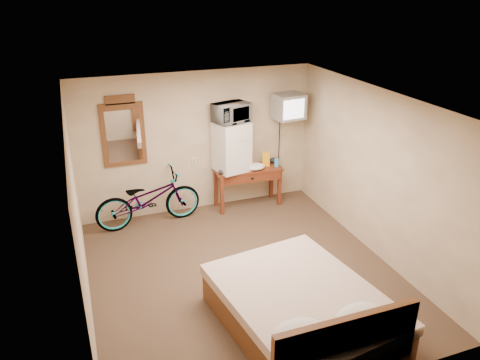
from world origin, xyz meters
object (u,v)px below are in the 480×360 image
(bed, at_px, (303,311))
(wall_mirror, at_px, (123,132))
(crt_television, at_px, (288,106))
(blue_cup, at_px, (277,163))
(desk, at_px, (248,175))
(mini_fridge, at_px, (231,146))
(microwave, at_px, (231,113))
(bicycle, at_px, (148,199))

(bed, bearing_deg, wall_mirror, 112.35)
(crt_television, relative_size, bed, 0.26)
(blue_cup, xyz_separation_m, bed, (-1.13, -3.30, -0.53))
(blue_cup, relative_size, bed, 0.06)
(desk, bearing_deg, mini_fridge, 170.06)
(mini_fridge, bearing_deg, blue_cup, -8.55)
(crt_television, xyz_separation_m, bed, (-1.36, -3.39, -1.53))
(blue_cup, bearing_deg, microwave, 171.44)
(wall_mirror, xyz_separation_m, bicycle, (0.27, -0.32, -1.11))
(desk, distance_m, blue_cup, 0.56)
(crt_television, bearing_deg, mini_fridge, 178.06)
(mini_fridge, relative_size, bed, 0.37)
(desk, height_order, bicycle, bicycle)
(microwave, distance_m, bed, 3.75)
(wall_mirror, xyz_separation_m, bed, (1.50, -3.64, -1.29))
(wall_mirror, bearing_deg, mini_fridge, -6.83)
(microwave, relative_size, bicycle, 0.33)
(microwave, height_order, bicycle, microwave)
(crt_television, relative_size, bicycle, 0.34)
(microwave, distance_m, crt_television, 1.06)
(desk, bearing_deg, wall_mirror, 172.71)
(microwave, xyz_separation_m, crt_television, (1.06, -0.04, 0.02))
(mini_fridge, distance_m, wall_mirror, 1.86)
(bicycle, bearing_deg, bed, -163.90)
(bicycle, height_order, bed, bicycle)
(bed, bearing_deg, mini_fridge, 84.93)
(mini_fridge, bearing_deg, desk, -9.94)
(wall_mirror, relative_size, bed, 0.50)
(crt_television, bearing_deg, bicycle, -178.42)
(blue_cup, xyz_separation_m, bicycle, (-2.36, 0.02, -0.35))
(desk, relative_size, blue_cup, 8.75)
(microwave, bearing_deg, desk, -27.95)
(mini_fridge, distance_m, bicycle, 1.70)
(crt_television, height_order, bed, crt_television)
(wall_mirror, bearing_deg, desk, -7.29)
(wall_mirror, bearing_deg, blue_cup, -7.37)
(mini_fridge, distance_m, microwave, 0.61)
(bicycle, bearing_deg, microwave, -90.24)
(crt_television, bearing_deg, blue_cup, -159.65)
(blue_cup, xyz_separation_m, crt_television, (0.24, 0.09, 1.00))
(desk, height_order, microwave, microwave)
(desk, xyz_separation_m, microwave, (-0.30, 0.05, 1.18))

